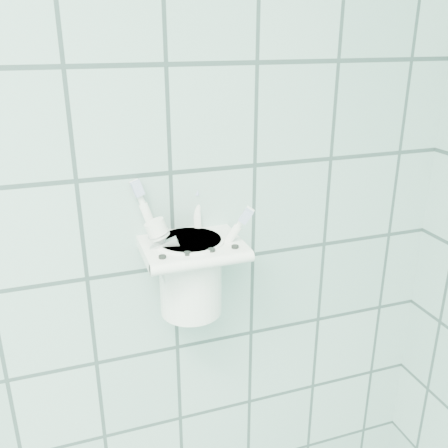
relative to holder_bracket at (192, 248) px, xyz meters
name	(u,v)px	position (x,y,z in m)	size (l,w,h in m)	color
holder_bracket	(192,248)	(0.00, 0.00, 0.00)	(0.14, 0.11, 0.04)	white
cup	(190,273)	(0.00, 0.00, -0.04)	(0.10, 0.10, 0.12)	white
toothbrush_pink	(182,242)	(-0.01, 0.01, 0.01)	(0.06, 0.04, 0.20)	white
toothbrush_blue	(200,246)	(0.02, 0.01, 0.00)	(0.02, 0.06, 0.18)	white
toothbrush_orange	(186,243)	(0.00, 0.02, 0.00)	(0.08, 0.06, 0.18)	white
toothpaste_tube	(193,258)	(0.00, -0.02, -0.01)	(0.08, 0.04, 0.16)	silver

